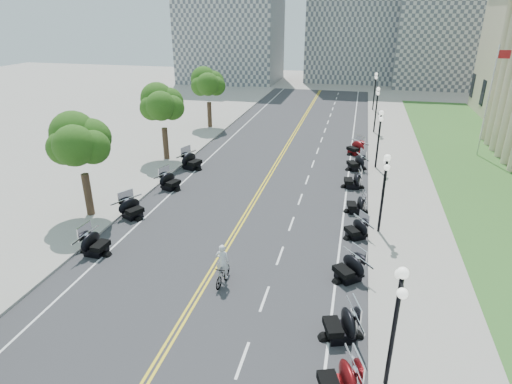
% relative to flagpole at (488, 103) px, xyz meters
% --- Properties ---
extents(ground, '(160.00, 160.00, 0.00)m').
position_rel_flagpole_xyz_m(ground, '(-18.00, -22.00, -5.00)').
color(ground, gray).
extents(road, '(16.00, 90.00, 0.01)m').
position_rel_flagpole_xyz_m(road, '(-18.00, -12.00, -5.00)').
color(road, '#333335').
rests_on(road, ground).
extents(centerline_yellow_a, '(0.12, 90.00, 0.00)m').
position_rel_flagpole_xyz_m(centerline_yellow_a, '(-18.12, -12.00, -4.99)').
color(centerline_yellow_a, yellow).
rests_on(centerline_yellow_a, road).
extents(centerline_yellow_b, '(0.12, 90.00, 0.00)m').
position_rel_flagpole_xyz_m(centerline_yellow_b, '(-17.88, -12.00, -4.99)').
color(centerline_yellow_b, yellow).
rests_on(centerline_yellow_b, road).
extents(edge_line_north, '(0.12, 90.00, 0.00)m').
position_rel_flagpole_xyz_m(edge_line_north, '(-11.60, -12.00, -4.99)').
color(edge_line_north, white).
rests_on(edge_line_north, road).
extents(edge_line_south, '(0.12, 90.00, 0.00)m').
position_rel_flagpole_xyz_m(edge_line_south, '(-24.40, -12.00, -4.99)').
color(edge_line_south, white).
rests_on(edge_line_south, road).
extents(lane_dash_4, '(0.12, 2.00, 0.00)m').
position_rel_flagpole_xyz_m(lane_dash_4, '(-14.80, -30.00, -4.99)').
color(lane_dash_4, white).
rests_on(lane_dash_4, road).
extents(lane_dash_5, '(0.12, 2.00, 0.00)m').
position_rel_flagpole_xyz_m(lane_dash_5, '(-14.80, -26.00, -4.99)').
color(lane_dash_5, white).
rests_on(lane_dash_5, road).
extents(lane_dash_6, '(0.12, 2.00, 0.00)m').
position_rel_flagpole_xyz_m(lane_dash_6, '(-14.80, -22.00, -4.99)').
color(lane_dash_6, white).
rests_on(lane_dash_6, road).
extents(lane_dash_7, '(0.12, 2.00, 0.00)m').
position_rel_flagpole_xyz_m(lane_dash_7, '(-14.80, -18.00, -4.99)').
color(lane_dash_7, white).
rests_on(lane_dash_7, road).
extents(lane_dash_8, '(0.12, 2.00, 0.00)m').
position_rel_flagpole_xyz_m(lane_dash_8, '(-14.80, -14.00, -4.99)').
color(lane_dash_8, white).
rests_on(lane_dash_8, road).
extents(lane_dash_9, '(0.12, 2.00, 0.00)m').
position_rel_flagpole_xyz_m(lane_dash_9, '(-14.80, -10.00, -4.99)').
color(lane_dash_9, white).
rests_on(lane_dash_9, road).
extents(lane_dash_10, '(0.12, 2.00, 0.00)m').
position_rel_flagpole_xyz_m(lane_dash_10, '(-14.80, -6.00, -4.99)').
color(lane_dash_10, white).
rests_on(lane_dash_10, road).
extents(lane_dash_11, '(0.12, 2.00, 0.00)m').
position_rel_flagpole_xyz_m(lane_dash_11, '(-14.80, -2.00, -4.99)').
color(lane_dash_11, white).
rests_on(lane_dash_11, road).
extents(lane_dash_12, '(0.12, 2.00, 0.00)m').
position_rel_flagpole_xyz_m(lane_dash_12, '(-14.80, 2.00, -4.99)').
color(lane_dash_12, white).
rests_on(lane_dash_12, road).
extents(lane_dash_13, '(0.12, 2.00, 0.00)m').
position_rel_flagpole_xyz_m(lane_dash_13, '(-14.80, 6.00, -4.99)').
color(lane_dash_13, white).
rests_on(lane_dash_13, road).
extents(lane_dash_14, '(0.12, 2.00, 0.00)m').
position_rel_flagpole_xyz_m(lane_dash_14, '(-14.80, 10.00, -4.99)').
color(lane_dash_14, white).
rests_on(lane_dash_14, road).
extents(lane_dash_15, '(0.12, 2.00, 0.00)m').
position_rel_flagpole_xyz_m(lane_dash_15, '(-14.80, 14.00, -4.99)').
color(lane_dash_15, white).
rests_on(lane_dash_15, road).
extents(lane_dash_16, '(0.12, 2.00, 0.00)m').
position_rel_flagpole_xyz_m(lane_dash_16, '(-14.80, 18.00, -4.99)').
color(lane_dash_16, white).
rests_on(lane_dash_16, road).
extents(lane_dash_17, '(0.12, 2.00, 0.00)m').
position_rel_flagpole_xyz_m(lane_dash_17, '(-14.80, 22.00, -4.99)').
color(lane_dash_17, white).
rests_on(lane_dash_17, road).
extents(lane_dash_18, '(0.12, 2.00, 0.00)m').
position_rel_flagpole_xyz_m(lane_dash_18, '(-14.80, 26.00, -4.99)').
color(lane_dash_18, white).
rests_on(lane_dash_18, road).
extents(lane_dash_19, '(0.12, 2.00, 0.00)m').
position_rel_flagpole_xyz_m(lane_dash_19, '(-14.80, 30.00, -4.99)').
color(lane_dash_19, white).
rests_on(lane_dash_19, road).
extents(sidewalk_north, '(5.00, 90.00, 0.15)m').
position_rel_flagpole_xyz_m(sidewalk_north, '(-7.50, -12.00, -4.92)').
color(sidewalk_north, '#9E9991').
rests_on(sidewalk_north, ground).
extents(sidewalk_south, '(5.00, 90.00, 0.15)m').
position_rel_flagpole_xyz_m(sidewalk_south, '(-28.50, -12.00, -4.92)').
color(sidewalk_south, '#9E9991').
rests_on(sidewalk_south, ground).
extents(lawn, '(9.00, 60.00, 0.10)m').
position_rel_flagpole_xyz_m(lawn, '(-0.50, -4.00, -4.95)').
color(lawn, '#356023').
rests_on(lawn, ground).
extents(distant_block_a, '(18.00, 14.00, 26.00)m').
position_rel_flagpole_xyz_m(distant_block_a, '(-36.00, 40.00, 8.00)').
color(distant_block_a, gray).
rests_on(distant_block_a, ground).
extents(distant_block_c, '(20.00, 14.00, 22.00)m').
position_rel_flagpole_xyz_m(distant_block_c, '(4.00, 43.00, 6.00)').
color(distant_block_c, gray).
rests_on(distant_block_c, ground).
extents(street_lamp_1, '(0.50, 1.20, 4.90)m').
position_rel_flagpole_xyz_m(street_lamp_1, '(-9.40, -30.00, -2.40)').
color(street_lamp_1, black).
rests_on(street_lamp_1, sidewalk_north).
extents(street_lamp_2, '(0.50, 1.20, 4.90)m').
position_rel_flagpole_xyz_m(street_lamp_2, '(-9.40, -18.00, -2.40)').
color(street_lamp_2, black).
rests_on(street_lamp_2, sidewalk_north).
extents(street_lamp_3, '(0.50, 1.20, 4.90)m').
position_rel_flagpole_xyz_m(street_lamp_3, '(-9.40, -6.00, -2.40)').
color(street_lamp_3, black).
rests_on(street_lamp_3, sidewalk_north).
extents(street_lamp_4, '(0.50, 1.20, 4.90)m').
position_rel_flagpole_xyz_m(street_lamp_4, '(-9.40, 6.00, -2.40)').
color(street_lamp_4, black).
rests_on(street_lamp_4, sidewalk_north).
extents(street_lamp_5, '(0.50, 1.20, 4.90)m').
position_rel_flagpole_xyz_m(street_lamp_5, '(-9.40, 18.00, -2.40)').
color(street_lamp_5, black).
rests_on(street_lamp_5, sidewalk_north).
extents(flagpole, '(1.10, 0.20, 10.00)m').
position_rel_flagpole_xyz_m(flagpole, '(0.00, 0.00, 0.00)').
color(flagpole, silver).
rests_on(flagpole, ground).
extents(tree_2, '(4.80, 4.80, 9.20)m').
position_rel_flagpole_xyz_m(tree_2, '(-28.00, -20.00, -0.25)').
color(tree_2, '#235619').
rests_on(tree_2, sidewalk_south).
extents(tree_3, '(4.80, 4.80, 9.20)m').
position_rel_flagpole_xyz_m(tree_3, '(-28.00, -8.00, -0.25)').
color(tree_3, '#235619').
rests_on(tree_3, sidewalk_south).
extents(tree_4, '(4.80, 4.80, 9.20)m').
position_rel_flagpole_xyz_m(tree_4, '(-28.00, 4.00, -0.25)').
color(tree_4, '#235619').
rests_on(tree_4, sidewalk_south).
extents(motorcycle_n_3, '(2.72, 2.72, 1.48)m').
position_rel_flagpole_xyz_m(motorcycle_n_3, '(-11.05, -30.86, -4.26)').
color(motorcycle_n_3, '#590A0C').
rests_on(motorcycle_n_3, road).
extents(motorcycle_n_4, '(2.63, 2.63, 1.45)m').
position_rel_flagpole_xyz_m(motorcycle_n_4, '(-11.16, -27.82, -4.28)').
color(motorcycle_n_4, black).
rests_on(motorcycle_n_4, road).
extents(motorcycle_n_5, '(2.84, 2.84, 1.41)m').
position_rel_flagpole_xyz_m(motorcycle_n_5, '(-11.02, -23.42, -4.30)').
color(motorcycle_n_5, black).
rests_on(motorcycle_n_5, road).
extents(motorcycle_n_6, '(2.50, 2.50, 1.26)m').
position_rel_flagpole_xyz_m(motorcycle_n_6, '(-10.75, -18.87, -4.37)').
color(motorcycle_n_6, black).
rests_on(motorcycle_n_6, road).
extents(motorcycle_n_7, '(2.08, 2.08, 1.28)m').
position_rel_flagpole_xyz_m(motorcycle_n_7, '(-10.83, -15.28, -4.36)').
color(motorcycle_n_7, black).
rests_on(motorcycle_n_7, road).
extents(motorcycle_n_8, '(2.19, 2.19, 1.38)m').
position_rel_flagpole_xyz_m(motorcycle_n_8, '(-11.21, -10.85, -4.31)').
color(motorcycle_n_8, black).
rests_on(motorcycle_n_8, road).
extents(motorcycle_n_9, '(2.74, 2.74, 1.44)m').
position_rel_flagpole_xyz_m(motorcycle_n_9, '(-11.05, -6.65, -4.28)').
color(motorcycle_n_9, black).
rests_on(motorcycle_n_9, road).
extents(motorcycle_n_10, '(2.86, 2.86, 1.41)m').
position_rel_flagpole_xyz_m(motorcycle_n_10, '(-11.23, -2.18, -4.29)').
color(motorcycle_n_10, '#590A0C').
rests_on(motorcycle_n_10, road).
extents(motorcycle_s_5, '(2.13, 2.13, 1.42)m').
position_rel_flagpole_xyz_m(motorcycle_s_5, '(-24.91, -24.21, -4.29)').
color(motorcycle_s_5, black).
rests_on(motorcycle_s_5, road).
extents(motorcycle_s_6, '(2.72, 2.72, 1.41)m').
position_rel_flagpole_xyz_m(motorcycle_s_6, '(-25.21, -19.52, -4.29)').
color(motorcycle_s_6, black).
rests_on(motorcycle_s_6, road).
extents(motorcycle_s_7, '(2.56, 2.56, 1.40)m').
position_rel_flagpole_xyz_m(motorcycle_s_7, '(-24.78, -14.39, -4.30)').
color(motorcycle_s_7, black).
rests_on(motorcycle_s_7, road).
extents(motorcycle_s_8, '(2.80, 2.80, 1.54)m').
position_rel_flagpole_xyz_m(motorcycle_s_8, '(-24.87, -9.69, -4.23)').
color(motorcycle_s_8, black).
rests_on(motorcycle_s_8, road).
extents(bicycle, '(0.64, 1.84, 1.09)m').
position_rel_flagpole_xyz_m(bicycle, '(-17.11, -25.24, -4.46)').
color(bicycle, '#A51414').
rests_on(bicycle, road).
extents(cyclist_rider, '(0.68, 0.44, 1.86)m').
position_rel_flagpole_xyz_m(cyclist_rider, '(-17.11, -25.24, -2.99)').
color(cyclist_rider, silver).
rests_on(cyclist_rider, bicycle).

